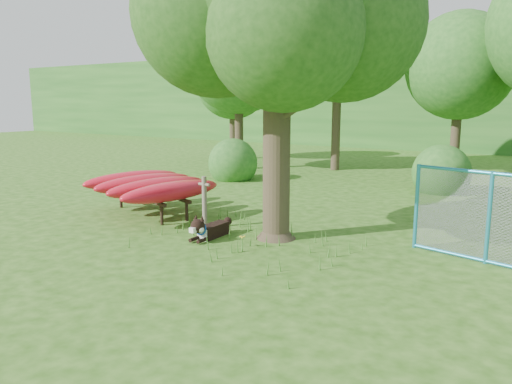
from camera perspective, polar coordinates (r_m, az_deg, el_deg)
The scene contains 14 objects.
ground at distance 9.53m, azimuth -5.03°, elevation -6.88°, with size 80.00×80.00×0.00m, color #245010.
oak_tree at distance 10.29m, azimuth 2.31°, elevation 20.52°, with size 5.26×4.67×6.95m.
wooden_post at distance 11.23m, azimuth -5.91°, elevation -1.00°, with size 0.32×0.12×1.17m.
kayak_rack at distance 12.81m, azimuth -11.90°, elevation 0.78°, with size 3.34×3.61×0.97m.
husky_dog at distance 10.42m, azimuth -5.45°, elevation -4.25°, with size 0.33×1.28×0.57m.
fence_section at distance 9.54m, azimuth 25.07°, elevation -2.71°, with size 2.75×0.70×2.73m.
wildflower_clump at distance 9.78m, azimuth -1.60°, elevation -5.25°, with size 0.11×0.09×0.23m.
bg_tree_a at distance 21.08m, azimuth -2.01°, elevation 14.84°, with size 4.40×4.40×6.70m.
bg_tree_b at distance 21.18m, azimuth 9.44°, elevation 17.75°, with size 5.20×5.20×8.22m.
bg_tree_c at distance 20.58m, azimuth 22.32°, elevation 13.16°, with size 4.00×4.00×6.12m.
bg_tree_f at distance 24.93m, azimuth -2.68°, elevation 12.39°, with size 3.60×3.60×5.55m.
shrub_left at distance 18.32m, azimuth -2.65°, elevation 1.46°, with size 1.80×1.80×1.80m, color #255F1E.
shrub_mid at distance 16.76m, azimuth 20.30°, elevation -0.01°, with size 1.80×1.80×1.80m, color #255F1E.
wooded_hillside at distance 35.56m, azimuth 24.72°, elevation 9.67°, with size 80.00×12.00×6.00m, color #255F1E.
Camera 1 is at (5.71, -7.10, 2.81)m, focal length 35.00 mm.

